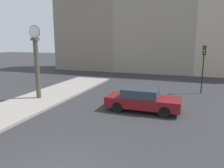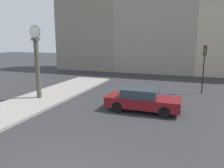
{
  "view_description": "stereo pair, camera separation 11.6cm",
  "coord_description": "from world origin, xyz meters",
  "views": [
    {
      "loc": [
        3.83,
        -5.25,
        4.35
      ],
      "look_at": [
        -0.9,
        8.1,
        1.5
      ],
      "focal_mm": 35.0,
      "sensor_mm": 36.0,
      "label": 1
    },
    {
      "loc": [
        3.94,
        -5.22,
        4.35
      ],
      "look_at": [
        -0.9,
        8.1,
        1.5
      ],
      "focal_mm": 35.0,
      "sensor_mm": 36.0,
      "label": 2
    }
  ],
  "objects": [
    {
      "name": "building_row",
      "position": [
        0.01,
        25.44,
        6.61
      ],
      "size": [
        30.44,
        5.0,
        13.35
      ],
      "color": "gray",
      "rests_on": "ground_plane"
    },
    {
      "name": "sedan_car",
      "position": [
        1.25,
        7.72,
        0.72
      ],
      "size": [
        4.54,
        1.79,
        1.43
      ],
      "color": "maroon",
      "rests_on": "ground_plane"
    },
    {
      "name": "street_clock",
      "position": [
        -6.52,
        7.73,
        2.71
      ],
      "size": [
        0.9,
        0.44,
        5.23
      ],
      "color": "#4C473D",
      "rests_on": "sidewalk_corner"
    },
    {
      "name": "sidewalk_corner",
      "position": [
        -6.32,
        7.52,
        0.08
      ],
      "size": [
        3.8,
        19.04,
        0.16
      ],
      "primitive_type": "cube",
      "color": "gray",
      "rests_on": "ground_plane"
    },
    {
      "name": "traffic_light_far",
      "position": [
        4.93,
        13.85,
        2.81
      ],
      "size": [
        0.26,
        0.24,
        3.93
      ],
      "color": "black",
      "rests_on": "ground_plane"
    }
  ]
}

